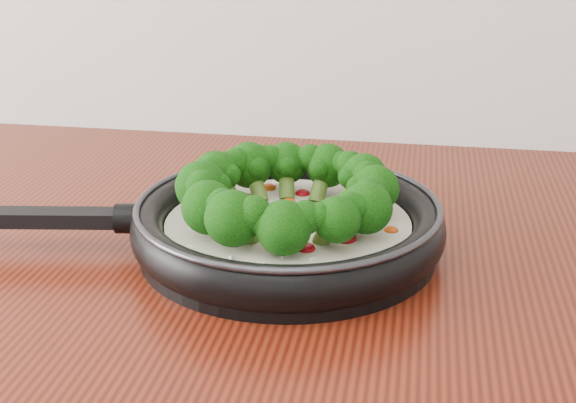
# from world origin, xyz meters

# --- Properties ---
(skillet) EXTENTS (0.48, 0.34, 0.09)m
(skillet) POSITION_xyz_m (0.14, 1.12, 0.93)
(skillet) COLOR black
(skillet) RESTS_ON counter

